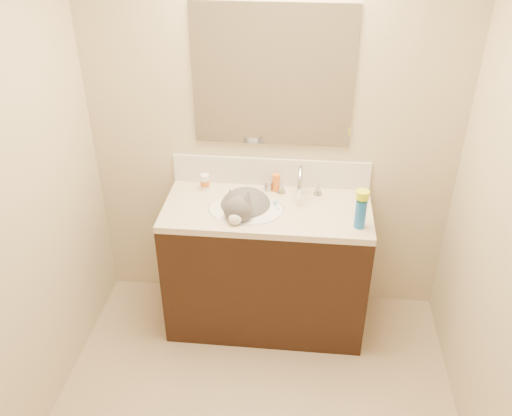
% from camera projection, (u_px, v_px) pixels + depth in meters
% --- Properties ---
extents(room_shell, '(2.24, 2.54, 2.52)m').
position_uv_depth(room_shell, '(247.00, 200.00, 1.97)').
color(room_shell, '#C4B392').
rests_on(room_shell, ground).
extents(vanity_cabinet, '(1.20, 0.55, 0.82)m').
position_uv_depth(vanity_cabinet, '(266.00, 269.00, 3.36)').
color(vanity_cabinet, black).
rests_on(vanity_cabinet, ground).
extents(counter_slab, '(1.20, 0.55, 0.04)m').
position_uv_depth(counter_slab, '(267.00, 210.00, 3.13)').
color(counter_slab, beige).
rests_on(counter_slab, vanity_cabinet).
extents(basin, '(0.45, 0.36, 0.14)m').
position_uv_depth(basin, '(246.00, 219.00, 3.14)').
color(basin, white).
rests_on(basin, vanity_cabinet).
extents(faucet, '(0.28, 0.20, 0.21)m').
position_uv_depth(faucet, '(300.00, 184.00, 3.18)').
color(faucet, silver).
rests_on(faucet, counter_slab).
extents(cat, '(0.36, 0.46, 0.34)m').
position_uv_depth(cat, '(245.00, 210.00, 3.14)').
color(cat, '#4E4B4D').
rests_on(cat, basin).
extents(backsplash, '(1.20, 0.02, 0.18)m').
position_uv_depth(backsplash, '(271.00, 172.00, 3.30)').
color(backsplash, silver).
rests_on(backsplash, counter_slab).
extents(mirror, '(0.90, 0.02, 0.80)m').
position_uv_depth(mirror, '(273.00, 77.00, 2.99)').
color(mirror, white).
rests_on(mirror, room_shell).
extents(pill_bottle, '(0.07, 0.07, 0.10)m').
position_uv_depth(pill_bottle, '(205.00, 182.00, 3.27)').
color(pill_bottle, white).
rests_on(pill_bottle, counter_slab).
extents(pill_label, '(0.07, 0.07, 0.04)m').
position_uv_depth(pill_label, '(205.00, 183.00, 3.28)').
color(pill_label, orange).
rests_on(pill_label, pill_bottle).
extents(silver_jar, '(0.06, 0.06, 0.06)m').
position_uv_depth(silver_jar, '(268.00, 186.00, 3.27)').
color(silver_jar, '#B7B7BC').
rests_on(silver_jar, counter_slab).
extents(amber_bottle, '(0.05, 0.05, 0.11)m').
position_uv_depth(amber_bottle, '(276.00, 183.00, 3.25)').
color(amber_bottle, orange).
rests_on(amber_bottle, counter_slab).
extents(toothbrush, '(0.06, 0.12, 0.01)m').
position_uv_depth(toothbrush, '(276.00, 204.00, 3.14)').
color(toothbrush, white).
rests_on(toothbrush, counter_slab).
extents(toothbrush_head, '(0.03, 0.04, 0.02)m').
position_uv_depth(toothbrush_head, '(276.00, 203.00, 3.14)').
color(toothbrush_head, '#6BA9E3').
rests_on(toothbrush_head, counter_slab).
extents(spray_can, '(0.08, 0.08, 0.17)m').
position_uv_depth(spray_can, '(360.00, 214.00, 2.90)').
color(spray_can, blue).
rests_on(spray_can, counter_slab).
extents(spray_cap, '(0.09, 0.09, 0.04)m').
position_uv_depth(spray_cap, '(363.00, 195.00, 2.84)').
color(spray_cap, '#D7EA18').
rests_on(spray_cap, spray_can).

